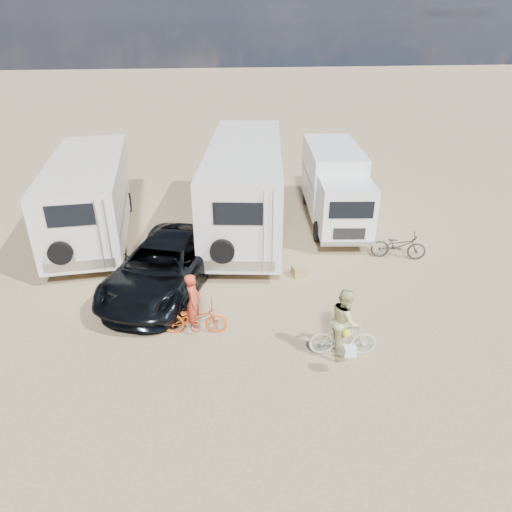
{
  "coord_description": "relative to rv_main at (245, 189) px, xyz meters",
  "views": [
    {
      "loc": [
        -1.0,
        -10.33,
        7.74
      ],
      "look_at": [
        0.32,
        1.88,
        1.3
      ],
      "focal_mm": 32.48,
      "sensor_mm": 36.0,
      "label": 1
    }
  ],
  "objects": [
    {
      "name": "cooler",
      "position": [
        -2.8,
        -5.16,
        -1.48
      ],
      "size": [
        0.6,
        0.5,
        0.42
      ],
      "primitive_type": "cube",
      "rotation": [
        0.0,
        0.0,
        0.26
      ],
      "color": "#2C6181",
      "rests_on": "ground"
    },
    {
      "name": "bike_man",
      "position": [
        -1.96,
        -6.73,
        -1.23
      ],
      "size": [
        1.8,
        0.77,
        0.92
      ],
      "primitive_type": "imported",
      "rotation": [
        0.0,
        0.0,
        1.48
      ],
      "color": "#C54A14",
      "rests_on": "ground"
    },
    {
      "name": "box_truck",
      "position": [
        3.73,
        0.44,
        -0.24
      ],
      "size": [
        2.67,
        6.67,
        2.91
      ],
      "primitive_type": null,
      "rotation": [
        0.0,
        0.0,
        -0.1
      ],
      "color": "white",
      "rests_on": "ground"
    },
    {
      "name": "rider_woman",
      "position": [
        1.76,
        -8.05,
        -0.81
      ],
      "size": [
        0.76,
        0.93,
        1.75
      ],
      "primitive_type": "imported",
      "rotation": [
        0.0,
        0.0,
        1.45
      ],
      "color": "#C6BF81",
      "rests_on": "ground"
    },
    {
      "name": "crate",
      "position": [
        1.44,
        -3.96,
        -1.52
      ],
      "size": [
        0.48,
        0.48,
        0.33
      ],
      "primitive_type": "cube",
      "rotation": [
        0.0,
        0.0,
        0.15
      ],
      "color": "olive",
      "rests_on": "ground"
    },
    {
      "name": "ground",
      "position": [
        -0.41,
        -6.77,
        -1.69
      ],
      "size": [
        140.0,
        140.0,
        0.0
      ],
      "primitive_type": "plane",
      "color": "tan",
      "rests_on": "ground"
    },
    {
      "name": "rider_man",
      "position": [
        -1.96,
        -6.73,
        -0.87
      ],
      "size": [
        0.45,
        0.63,
        1.64
      ],
      "primitive_type": "imported",
      "rotation": [
        0.0,
        0.0,
        1.48
      ],
      "color": "#C23B24",
      "rests_on": "ground"
    },
    {
      "name": "bike_woman",
      "position": [
        1.76,
        -8.05,
        -1.18
      ],
      "size": [
        1.76,
        0.69,
        1.03
      ],
      "primitive_type": "imported",
      "rotation": [
        0.0,
        0.0,
        1.45
      ],
      "color": "#B2B89E",
      "rests_on": "ground"
    },
    {
      "name": "rv_left",
      "position": [
        -5.89,
        -0.01,
        -0.2
      ],
      "size": [
        3.21,
        7.87,
        2.99
      ],
      "primitive_type": null,
      "rotation": [
        0.0,
        0.0,
        0.09
      ],
      "color": "white",
      "rests_on": "ground"
    },
    {
      "name": "bike_parked",
      "position": [
        5.15,
        -3.11,
        -1.19
      ],
      "size": [
        2.0,
        1.14,
        0.99
      ],
      "primitive_type": "imported",
      "rotation": [
        0.0,
        0.0,
        1.3
      ],
      "color": "#262926",
      "rests_on": "ground"
    },
    {
      "name": "rv_main",
      "position": [
        0.0,
        0.0,
        0.0
      ],
      "size": [
        3.85,
        9.23,
        3.38
      ],
      "primitive_type": null,
      "rotation": [
        0.0,
        0.0,
        -0.13
      ],
      "color": "white",
      "rests_on": "ground"
    },
    {
      "name": "dark_suv",
      "position": [
        -2.92,
        -4.28,
        -0.91
      ],
      "size": [
        4.22,
        6.13,
        1.56
      ],
      "primitive_type": "imported",
      "rotation": [
        0.0,
        0.0,
        -0.32
      ],
      "color": "black",
      "rests_on": "ground"
    }
  ]
}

